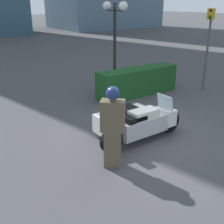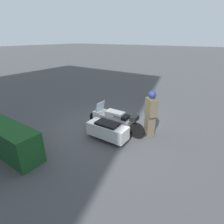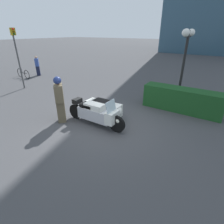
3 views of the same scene
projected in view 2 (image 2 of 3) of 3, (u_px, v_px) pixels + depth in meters
name	position (u px, v px, depth m)	size (l,w,h in m)	color
ground_plane	(106.00, 128.00, 7.59)	(160.00, 160.00, 0.00)	#424244
police_motorcycle	(109.00, 125.00, 6.91)	(2.63, 1.31, 1.15)	black
officer_rider	(151.00, 113.00, 6.71)	(0.58, 0.56, 1.85)	brown
hedge_bush_curbside	(3.00, 136.00, 5.97)	(3.42, 0.80, 1.05)	#19471E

